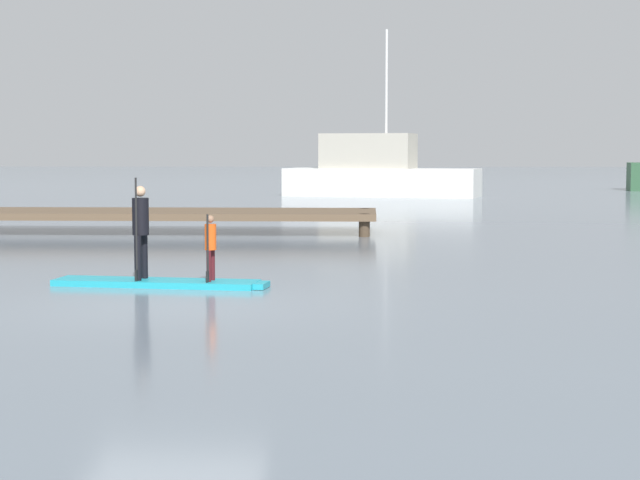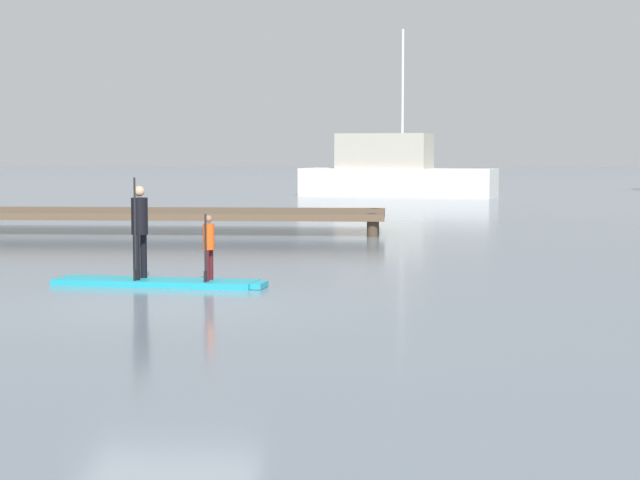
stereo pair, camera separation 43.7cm
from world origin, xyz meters
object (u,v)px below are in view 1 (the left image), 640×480
paddler_adult (141,226)px  fishing_boat_white_large (378,172)px  paddler_child_solo (210,244)px  paddleboard_near (161,283)px

paddler_adult → fishing_boat_white_large: (4.13, 33.29, 0.17)m
paddler_child_solo → fishing_boat_white_large: 33.59m
paddleboard_near → fishing_boat_white_large: size_ratio=0.38×
paddler_child_solo → fishing_boat_white_large: fishing_boat_white_large is taller
paddleboard_near → paddler_adult: paddler_adult is taller
paddleboard_near → paddler_child_solo: 1.06m
paddleboard_near → fishing_boat_white_large: 33.57m
paddler_child_solo → fishing_boat_white_large: (2.98, 33.46, 0.45)m
paddleboard_near → paddler_child_solo: (0.83, -0.13, 0.64)m
paddleboard_near → paddler_adult: 0.97m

